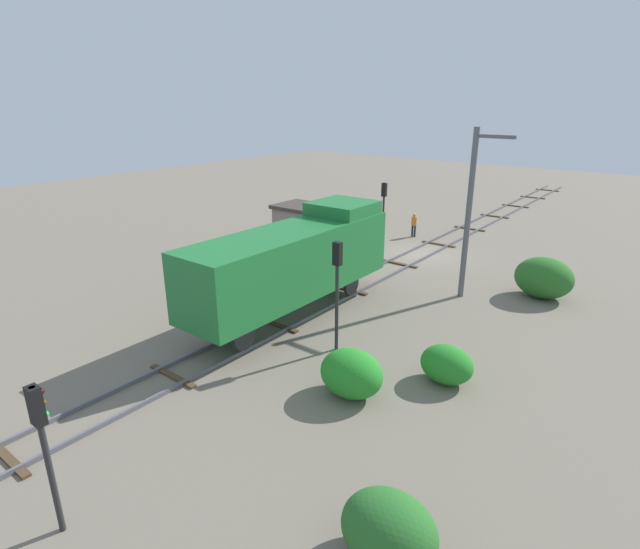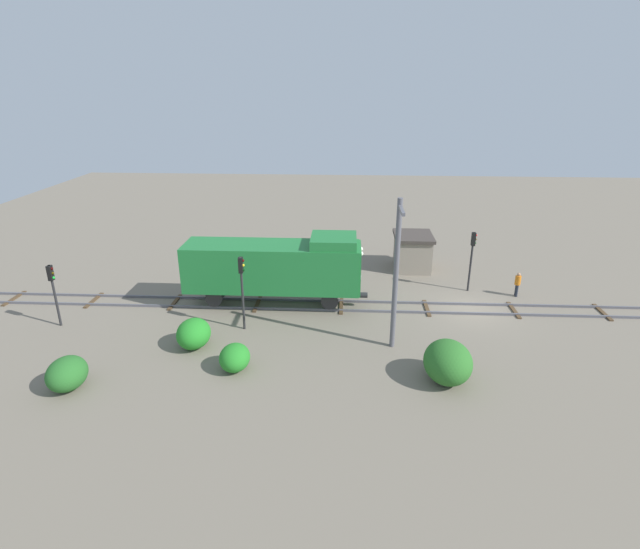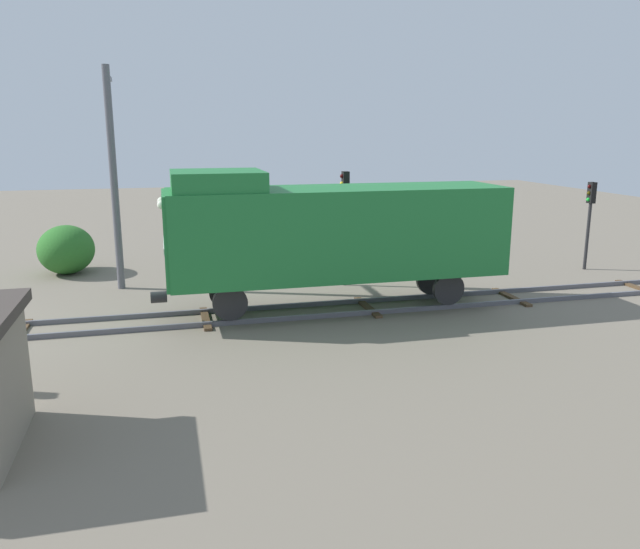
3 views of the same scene
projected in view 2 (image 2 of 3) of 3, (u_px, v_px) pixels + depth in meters
ground_plane at (470, 310)px, 31.89m from camera, size 98.91×98.91×0.00m
railway_track at (470, 309)px, 31.87m from camera, size 2.40×65.94×0.16m
locomotive at (276, 265)px, 31.55m from camera, size 2.90×11.60×4.60m
traffic_signal_near at (472, 251)px, 33.79m from camera, size 0.32×0.34×4.20m
traffic_signal_mid at (242, 280)px, 28.34m from camera, size 0.32×0.34×4.45m
traffic_signal_far at (53, 284)px, 28.89m from camera, size 0.32×0.34×3.81m
worker_near_track at (518, 283)px, 33.58m from camera, size 0.38×0.38×1.70m
catenary_mast at (396, 272)px, 25.88m from camera, size 1.94×0.28×8.28m
relay_hut at (412, 251)px, 38.53m from camera, size 3.50×2.90×2.74m
bush_near at (448, 362)px, 23.96m from camera, size 2.84×2.32×2.06m
bush_mid at (235, 358)px, 25.02m from camera, size 1.88×1.54×1.37m
bush_far at (67, 374)px, 23.45m from camera, size 2.17×1.78×1.58m
bush_back at (194, 334)px, 27.15m from camera, size 2.22×1.82×1.62m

